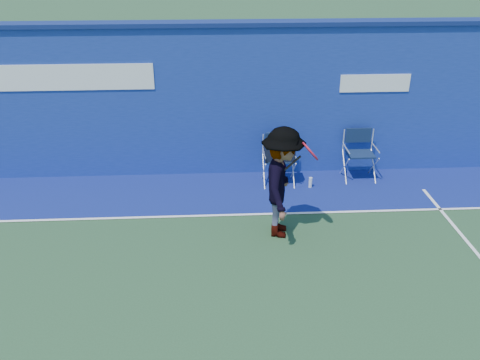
{
  "coord_description": "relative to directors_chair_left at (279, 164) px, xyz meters",
  "views": [
    {
      "loc": [
        0.38,
        -4.73,
        4.57
      ],
      "look_at": [
        0.78,
        2.6,
        1.0
      ],
      "focal_mm": 38.0,
      "sensor_mm": 36.0,
      "label": 1
    }
  ],
  "objects": [
    {
      "name": "ground",
      "position": [
        -1.66,
        -4.47,
        -0.43
      ],
      "size": [
        80.0,
        80.0,
        0.0
      ],
      "primitive_type": "plane",
      "color": "#254528",
      "rests_on": "ground"
    },
    {
      "name": "stadium_wall",
      "position": [
        -1.66,
        0.73,
        1.12
      ],
      "size": [
        24.0,
        0.5,
        3.08
      ],
      "color": "navy",
      "rests_on": "ground"
    },
    {
      "name": "out_of_bounds_strip",
      "position": [
        -1.66,
        -0.37,
        -0.42
      ],
      "size": [
        24.0,
        1.8,
        0.01
      ],
      "primitive_type": "cube",
      "color": "navy",
      "rests_on": "ground"
    },
    {
      "name": "court_lines",
      "position": [
        -1.66,
        -3.87,
        -0.41
      ],
      "size": [
        24.0,
        12.0,
        0.01
      ],
      "color": "white",
      "rests_on": "out_of_bounds_strip"
    },
    {
      "name": "directors_chair_left",
      "position": [
        0.0,
        0.0,
        0.0
      ],
      "size": [
        0.59,
        0.55,
        1.0
      ],
      "color": "silver",
      "rests_on": "ground"
    },
    {
      "name": "directors_chair_right",
      "position": [
        1.68,
        0.14,
        -0.11
      ],
      "size": [
        0.6,
        0.54,
        1.01
      ],
      "color": "silver",
      "rests_on": "ground"
    },
    {
      "name": "water_bottle",
      "position": [
        0.62,
        -0.23,
        -0.32
      ],
      "size": [
        0.07,
        0.07,
        0.21
      ],
      "primitive_type": "cylinder",
      "color": "silver",
      "rests_on": "ground"
    },
    {
      "name": "tennis_player",
      "position": [
        -0.2,
        -1.9,
        0.52
      ],
      "size": [
        1.01,
        1.32,
        1.88
      ],
      "color": "#EA4738",
      "rests_on": "ground"
    }
  ]
}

